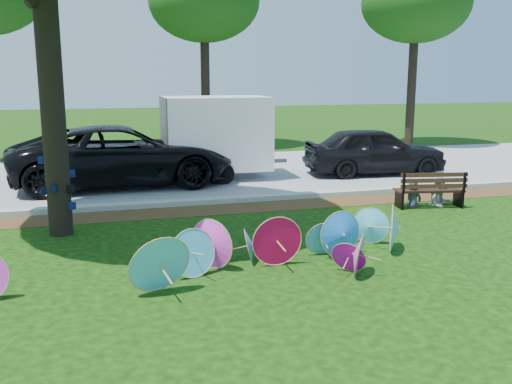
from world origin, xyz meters
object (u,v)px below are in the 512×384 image
(person_left, at_px, (414,182))
(person_right, at_px, (442,178))
(parasol_pile, at_px, (265,245))
(park_bench, at_px, (429,189))
(black_van, at_px, (123,156))
(cargo_trailer, at_px, (216,133))
(dark_pickup, at_px, (374,151))

(person_left, height_order, person_right, person_right)
(parasol_pile, height_order, park_bench, parasol_pile)
(person_left, bearing_deg, black_van, 132.20)
(cargo_trailer, bearing_deg, black_van, -171.21)
(parasol_pile, bearing_deg, person_right, 31.02)
(black_van, bearing_deg, cargo_trailer, -84.47)
(cargo_trailer, distance_m, person_left, 6.03)
(parasol_pile, distance_m, person_right, 6.02)
(dark_pickup, xyz_separation_m, cargo_trailer, (-4.74, 0.57, 0.61))
(parasol_pile, bearing_deg, park_bench, 32.40)
(black_van, relative_size, dark_pickup, 1.40)
(black_van, distance_m, cargo_trailer, 2.73)
(black_van, relative_size, person_left, 4.95)
(person_right, bearing_deg, cargo_trailer, 130.20)
(park_bench, distance_m, person_left, 0.40)
(black_van, relative_size, park_bench, 3.74)
(cargo_trailer, distance_m, person_right, 6.46)
(parasol_pile, distance_m, black_van, 7.74)
(cargo_trailer, xyz_separation_m, person_left, (3.59, -4.79, -0.73))
(black_van, bearing_deg, person_left, -127.70)
(person_left, bearing_deg, dark_pickup, 62.17)
(black_van, xyz_separation_m, person_right, (6.94, -4.42, -0.18))
(dark_pickup, height_order, cargo_trailer, cargo_trailer)
(cargo_trailer, bearing_deg, dark_pickup, -6.06)
(black_van, height_order, cargo_trailer, cargo_trailer)
(parasol_pile, relative_size, person_right, 5.44)
(black_van, xyz_separation_m, person_left, (6.24, -4.42, -0.22))
(black_van, distance_m, person_left, 7.65)
(dark_pickup, bearing_deg, park_bench, 174.90)
(parasol_pile, relative_size, black_van, 1.19)
(parasol_pile, bearing_deg, cargo_trailer, 83.73)
(park_bench, xyz_separation_m, person_left, (-0.35, 0.05, 0.18))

